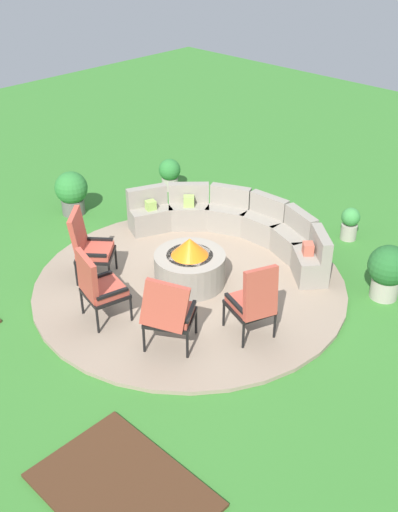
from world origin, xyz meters
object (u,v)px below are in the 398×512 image
object	(u,v)px
fire_pit	(190,266)
lounge_chair_back_left	(168,312)
lounge_chair_front_right	(98,286)
potted_plant_3	(72,191)
curved_stone_bench	(237,226)
potted_plant_0	(388,270)
potted_plant_1	(170,173)
lounge_chair_front_left	(88,245)
lounge_chair_back_right	(254,301)
potted_plant_2	(350,223)

from	to	relation	value
fire_pit	lounge_chair_back_left	xyz separation A→B (m)	(0.88, -1.28, 0.25)
lounge_chair_front_right	potted_plant_3	world-z (taller)	lounge_chair_front_right
curved_stone_bench	potted_plant_0	xyz separation A→B (m)	(2.64, 0.34, 0.12)
potted_plant_0	potted_plant_1	xyz separation A→B (m)	(-5.10, 0.43, -0.12)
lounge_chair_front_left	potted_plant_3	xyz separation A→B (m)	(-2.10, 1.17, -0.17)
fire_pit	lounge_chair_back_right	bearing A→B (deg)	-12.30
lounge_chair_back_left	potted_plant_3	xyz separation A→B (m)	(-4.20, 1.50, -0.16)
potted_plant_2	lounge_chair_back_left	bearing A→B (deg)	-90.87
lounge_chair_back_right	potted_plant_0	world-z (taller)	lounge_chair_back_right
curved_stone_bench	potted_plant_3	bearing A→B (deg)	-157.11
lounge_chair_back_left	potted_plant_0	xyz separation A→B (m)	(1.42, 3.09, -0.14)
lounge_chair_front_right	potted_plant_0	world-z (taller)	lounge_chair_front_right
lounge_chair_back_right	lounge_chair_front_left	bearing A→B (deg)	122.03
lounge_chair_front_left	potted_plant_3	size ratio (longest dim) A/B	1.37
curved_stone_bench	lounge_chair_back_right	distance (m)	2.61
fire_pit	potted_plant_2	bearing A→B (deg)	72.51
lounge_chair_front_left	potted_plant_0	world-z (taller)	lounge_chair_front_left
lounge_chair_front_right	potted_plant_1	world-z (taller)	lounge_chair_front_right
lounge_chair_back_left	lounge_chair_back_right	distance (m)	1.14
lounge_chair_back_right	potted_plant_2	xyz separation A→B (m)	(-0.57, 3.32, -0.32)
lounge_chair_back_left	lounge_chair_back_right	world-z (taller)	lounge_chair_back_right
fire_pit	lounge_chair_front_right	size ratio (longest dim) A/B	0.98
lounge_chair_front_right	lounge_chair_back_left	distance (m)	1.15
lounge_chair_front_left	lounge_chair_front_right	world-z (taller)	lounge_chair_front_left
curved_stone_bench	potted_plant_3	xyz separation A→B (m)	(-2.98, -1.26, 0.10)
potted_plant_1	lounge_chair_front_left	bearing A→B (deg)	-63.63
lounge_chair_back_left	potted_plant_2	bearing A→B (deg)	57.11
lounge_chair_front_right	lounge_chair_front_left	bearing A→B (deg)	162.54
lounge_chair_front_left	fire_pit	bearing A→B (deg)	87.78
curved_stone_bench	lounge_chair_front_left	distance (m)	2.60
potted_plant_0	potted_plant_2	size ratio (longest dim) A/B	1.45
curved_stone_bench	lounge_chair_front_right	distance (m)	3.02
potted_plant_0	fire_pit	bearing A→B (deg)	-141.65
lounge_chair_front_right	potted_plant_0	size ratio (longest dim) A/B	1.29
lounge_chair_back_right	fire_pit	bearing A→B (deg)	96.94
potted_plant_0	potted_plant_2	distance (m)	1.80
curved_stone_bench	lounge_chair_front_left	bearing A→B (deg)	-109.89
curved_stone_bench	potted_plant_2	world-z (taller)	curved_stone_bench
lounge_chair_front_left	lounge_chair_back_left	size ratio (longest dim) A/B	1.02
potted_plant_2	fire_pit	bearing A→B (deg)	-107.49
potted_plant_3	lounge_chair_front_left	bearing A→B (deg)	-29.22
lounge_chair_front_left	potted_plant_1	distance (m)	3.58
fire_pit	potted_plant_1	bearing A→B (deg)	141.31
fire_pit	potted_plant_0	bearing A→B (deg)	38.35
potted_plant_3	fire_pit	bearing A→B (deg)	-3.81
fire_pit	lounge_chair_front_left	xyz separation A→B (m)	(-1.22, -0.95, 0.27)
lounge_chair_front_left	lounge_chair_back_left	distance (m)	2.12
potted_plant_1	lounge_chair_back_left	bearing A→B (deg)	-43.71
potted_plant_0	curved_stone_bench	bearing A→B (deg)	-172.70
potted_plant_2	lounge_chair_front_right	bearing A→B (deg)	-104.69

